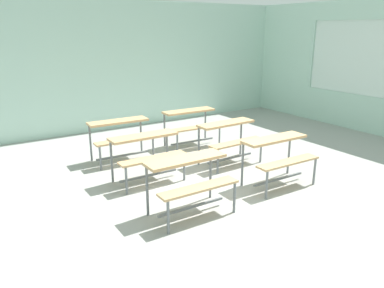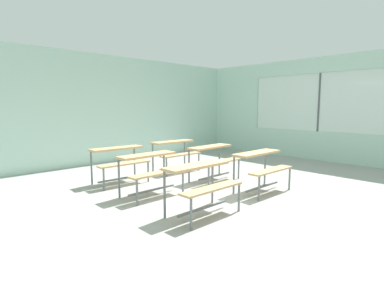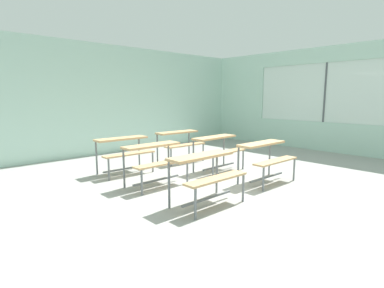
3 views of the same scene
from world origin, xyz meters
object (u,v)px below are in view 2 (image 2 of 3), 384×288
desk_bench_r0c0 (202,177)px  desk_bench_r1c1 (214,155)px  desk_bench_r2c0 (119,156)px  desk_bench_r1c0 (151,164)px  desk_bench_r2c1 (175,149)px  desk_bench_r0c1 (262,162)px

desk_bench_r0c0 → desk_bench_r1c1: same height
desk_bench_r2c0 → desk_bench_r1c0: bearing=-89.8°
desk_bench_r1c0 → desk_bench_r2c1: 2.02m
desk_bench_r2c0 → desk_bench_r0c1: bearing=-54.3°
desk_bench_r1c0 → desk_bench_r1c1: bearing=-1.9°
desk_bench_r0c0 → desk_bench_r1c1: 2.07m
desk_bench_r0c1 → desk_bench_r1c0: size_ratio=1.01×
desk_bench_r1c0 → desk_bench_r0c0: bearing=-91.5°
desk_bench_r0c0 → desk_bench_r1c0: size_ratio=1.00×
desk_bench_r0c0 → desk_bench_r2c0: bearing=88.8°
desk_bench_r2c0 → desk_bench_r2c1: bearing=4.4°
desk_bench_r0c0 → desk_bench_r1c1: bearing=37.7°
desk_bench_r0c0 → desk_bench_r2c1: same height
desk_bench_r1c0 → desk_bench_r2c0: bearing=87.8°
desk_bench_r0c1 → desk_bench_r0c0: bearing=-176.8°
desk_bench_r0c1 → desk_bench_r1c0: (-1.63, 1.24, 0.00)m
desk_bench_r0c0 → desk_bench_r2c1: 3.01m
desk_bench_r0c1 → desk_bench_r2c1: size_ratio=0.99×
desk_bench_r0c0 → desk_bench_r2c0: 2.45m
desk_bench_r0c1 → desk_bench_r1c1: 1.19m
desk_bench_r0c0 → desk_bench_r2c0: (0.07, 2.45, 0.00)m
desk_bench_r0c1 → desk_bench_r1c1: (-0.01, 1.19, 0.00)m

